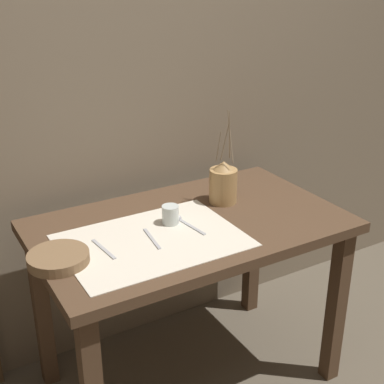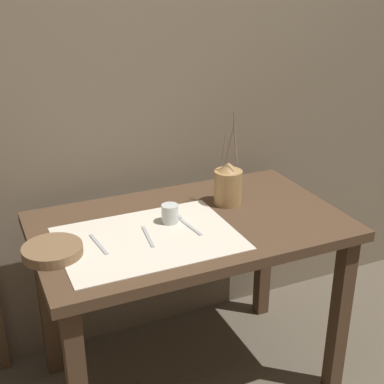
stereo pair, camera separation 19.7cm
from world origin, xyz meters
TOP-DOWN VIEW (x-y plane):
  - ground_plane at (0.00, 0.00)m, footprint 12.00×12.00m
  - stone_wall_back at (0.00, 0.46)m, footprint 7.00×0.06m
  - wooden_table at (0.00, 0.00)m, footprint 1.17×0.70m
  - linen_cloth at (-0.19, -0.06)m, footprint 0.62×0.45m
  - pitcher_with_flowers at (0.21, 0.09)m, footprint 0.11×0.11m
  - wooden_bowl at (-0.52, -0.05)m, footprint 0.20×0.20m
  - glass_tumbler_near at (-0.07, 0.02)m, footprint 0.06×0.06m
  - knife_center at (-0.36, -0.04)m, footprint 0.03×0.16m
  - fork_outer at (-0.19, -0.06)m, footprint 0.03×0.16m
  - spoon_outer at (-0.03, 0.01)m, footprint 0.04×0.17m

SIDE VIEW (x-z plane):
  - ground_plane at x=0.00m, z-range 0.00..0.00m
  - wooden_table at x=0.00m, z-range 0.27..1.01m
  - linen_cloth at x=-0.19m, z-range 0.75..0.75m
  - knife_center at x=-0.36m, z-range 0.75..0.75m
  - fork_outer at x=-0.19m, z-range 0.75..0.75m
  - spoon_outer at x=-0.03m, z-range 0.74..0.77m
  - wooden_bowl at x=-0.52m, z-range 0.75..0.78m
  - glass_tumbler_near at x=-0.07m, z-range 0.75..0.82m
  - pitcher_with_flowers at x=0.21m, z-range 0.64..1.03m
  - stone_wall_back at x=0.00m, z-range 0.00..2.40m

